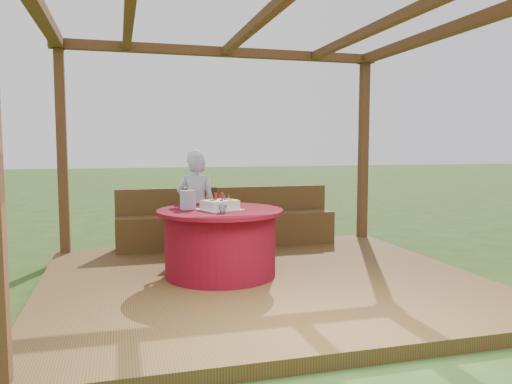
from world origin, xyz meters
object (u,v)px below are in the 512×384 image
(table, at_px, (220,242))
(drinking_glass, at_px, (223,209))
(elderly_woman, at_px, (196,205))
(gift_bag, at_px, (188,200))
(bench, at_px, (228,227))
(chair, at_px, (203,219))
(birthday_cake, at_px, (220,205))

(table, distance_m, drinking_glass, 0.48)
(elderly_woman, distance_m, gift_bag, 0.71)
(elderly_woman, relative_size, gift_bag, 6.63)
(bench, bearing_deg, gift_bag, -117.28)
(bench, distance_m, drinking_glass, 1.93)
(chair, xyz_separation_m, birthday_cake, (-0.00, -1.09, 0.30))
(elderly_woman, xyz_separation_m, drinking_glass, (0.11, -1.05, 0.08))
(bench, height_order, elderly_woman, elderly_woman)
(elderly_woman, distance_m, birthday_cake, 0.80)
(chair, height_order, drinking_glass, chair)
(table, bearing_deg, bench, 75.00)
(table, height_order, gift_bag, gift_bag)
(chair, height_order, gift_bag, gift_bag)
(bench, relative_size, drinking_glass, 33.33)
(chair, height_order, birthday_cake, birthday_cake)
(birthday_cake, bearing_deg, drinking_glass, -95.42)
(elderly_woman, xyz_separation_m, gift_bag, (-0.19, -0.67, 0.14))
(birthday_cake, relative_size, drinking_glass, 5.50)
(bench, relative_size, elderly_woman, 2.24)
(elderly_woman, height_order, gift_bag, elderly_woman)
(table, relative_size, birthday_cake, 2.69)
(birthday_cake, xyz_separation_m, gift_bag, (-0.32, 0.12, 0.05))
(elderly_woman, xyz_separation_m, birthday_cake, (0.13, -0.79, 0.09))
(chair, distance_m, birthday_cake, 1.13)
(chair, bearing_deg, birthday_cake, -90.10)
(table, bearing_deg, drinking_glass, -96.35)
(drinking_glass, bearing_deg, birthday_cake, 84.58)
(chair, bearing_deg, drinking_glass, -91.14)
(table, xyz_separation_m, chair, (-0.00, 1.07, 0.10))
(gift_bag, bearing_deg, bench, 47.75)
(table, bearing_deg, gift_bag, 163.26)
(bench, xyz_separation_m, table, (-0.41, -1.53, 0.10))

